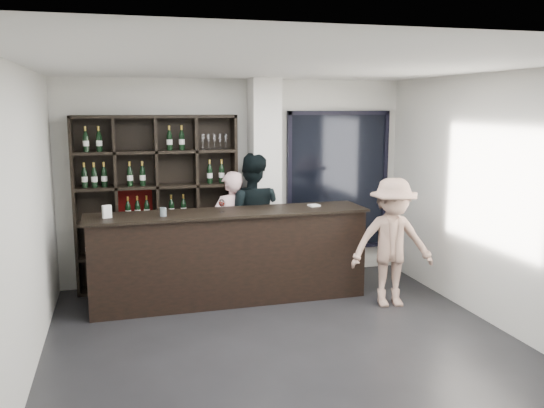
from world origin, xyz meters
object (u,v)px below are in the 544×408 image
object	(u,v)px
taster_black	(253,219)
taster_pink	(231,229)
wine_shelf	(157,203)
tasting_counter	(230,256)
customer	(392,243)

from	to	relation	value
taster_black	taster_pink	bearing A→B (deg)	22.56
taster_pink	taster_black	bearing A→B (deg)	162.68
wine_shelf	taster_pink	xyz separation A→B (m)	(1.00, -0.17, -0.39)
tasting_counter	customer	bearing A→B (deg)	-20.88
customer	wine_shelf	bearing A→B (deg)	159.18
tasting_counter	taster_pink	world-z (taller)	taster_pink
customer	taster_pink	bearing A→B (deg)	150.72
wine_shelf	tasting_counter	size ratio (longest dim) A/B	0.67
customer	taster_black	bearing A→B (deg)	145.47
tasting_counter	taster_black	world-z (taller)	taster_black
wine_shelf	customer	distance (m)	3.20
taster_pink	tasting_counter	bearing A→B (deg)	59.52
tasting_counter	taster_pink	xyz separation A→B (m)	(0.15, 0.65, 0.22)
tasting_counter	taster_black	size ratio (longest dim) A/B	1.92
tasting_counter	taster_pink	bearing A→B (deg)	75.71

